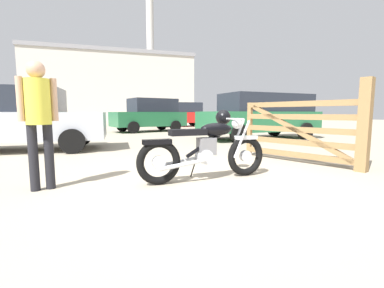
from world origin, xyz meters
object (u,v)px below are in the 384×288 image
vintage_motorcycle (208,147)px  bystander (38,112)px  silver_sedan_mid (150,115)px  blue_hatchback_right (182,114)px  pale_sedan_back (262,115)px  timber_gate (311,129)px  dark_sedan_left (21,120)px

vintage_motorcycle → bystander: bearing=171.9°
silver_sedan_mid → blue_hatchback_right: 5.72m
vintage_motorcycle → silver_sedan_mid: (1.77, 10.75, 0.43)m
vintage_motorcycle → blue_hatchback_right: 16.15m
pale_sedan_back → silver_sedan_mid: bearing=-63.0°
timber_gate → bystander: size_ratio=1.48×
silver_sedan_mid → blue_hatchback_right: same height
vintage_motorcycle → blue_hatchback_right: size_ratio=0.52×
pale_sedan_back → blue_hatchback_right: bearing=-93.7°
timber_gate → silver_sedan_mid: (-0.63, 10.43, 0.21)m
silver_sedan_mid → blue_hatchback_right: size_ratio=1.04×
bystander → dark_sedan_left: dark_sedan_left is taller
bystander → silver_sedan_mid: 11.18m
silver_sedan_mid → timber_gate: bearing=82.6°
vintage_motorcycle → dark_sedan_left: size_ratio=0.47×
blue_hatchback_right → timber_gate: bearing=82.3°
timber_gate → bystander: (-4.66, 0.00, 0.32)m
pale_sedan_back → dark_sedan_left: (-7.98, -0.34, -0.10)m
vintage_motorcycle → bystander: (-2.26, 0.33, 0.53)m
timber_gate → bystander: bearing=72.4°
vintage_motorcycle → pale_sedan_back: (4.79, 4.99, 0.45)m
bystander → pale_sedan_back: pale_sedan_back is taller
blue_hatchback_right → pale_sedan_back: bearing=90.4°
pale_sedan_back → blue_hatchback_right: 10.25m
blue_hatchback_right → bystander: bearing=66.4°
pale_sedan_back → dark_sedan_left: 7.99m
vintage_motorcycle → silver_sedan_mid: 10.91m
vintage_motorcycle → dark_sedan_left: bearing=124.6°
bystander → timber_gate: bearing=-101.6°
bystander → dark_sedan_left: size_ratio=0.38×
vintage_motorcycle → blue_hatchback_right: (5.33, 15.23, 0.43)m
pale_sedan_back → dark_sedan_left: bearing=1.8°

